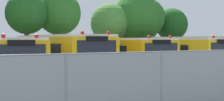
% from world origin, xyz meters
% --- Properties ---
extents(ground_plane, '(160.00, 160.00, 0.00)m').
position_xyz_m(ground_plane, '(0.00, 0.00, 0.00)').
color(ground_plane, '#424244').
extents(school_bus_1, '(2.68, 9.85, 2.69)m').
position_xyz_m(school_bus_1, '(-3.85, 0.02, 1.42)').
color(school_bus_1, yellow).
rests_on(school_bus_1, ground_plane).
extents(school_bus_2, '(2.64, 9.97, 2.53)m').
position_xyz_m(school_bus_2, '(0.03, 0.14, 1.33)').
color(school_bus_2, '#EAA80C').
rests_on(school_bus_2, ground_plane).
extents(school_bus_3, '(2.58, 11.36, 2.55)m').
position_xyz_m(school_bus_3, '(3.81, 0.17, 1.35)').
color(school_bus_3, yellow).
rests_on(school_bus_3, ground_plane).
extents(school_bus_4, '(2.56, 9.96, 2.65)m').
position_xyz_m(school_bus_4, '(7.52, -0.18, 1.39)').
color(school_bus_4, yellow).
rests_on(school_bus_4, ground_plane).
extents(tree_2, '(3.35, 3.35, 6.07)m').
position_xyz_m(tree_2, '(-3.58, 7.68, 4.36)').
color(tree_2, '#4C3823').
rests_on(tree_2, ground_plane).
extents(tree_3, '(3.71, 3.71, 6.37)m').
position_xyz_m(tree_3, '(-1.05, 7.93, 4.46)').
color(tree_3, '#4C3823').
rests_on(tree_3, ground_plane).
extents(tree_4, '(3.75, 3.75, 5.76)m').
position_xyz_m(tree_4, '(4.58, 9.00, 3.91)').
color(tree_4, '#4C3823').
rests_on(tree_4, ground_plane).
extents(tree_5, '(5.29, 5.06, 6.90)m').
position_xyz_m(tree_5, '(7.79, 8.58, 4.40)').
color(tree_5, '#4C3823').
rests_on(tree_5, ground_plane).
extents(tree_6, '(3.41, 3.41, 5.60)m').
position_xyz_m(tree_6, '(11.76, 8.37, 3.87)').
color(tree_6, '#4C3823').
rests_on(tree_6, ground_plane).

